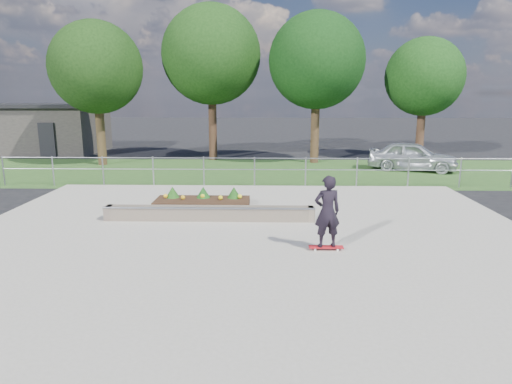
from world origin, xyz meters
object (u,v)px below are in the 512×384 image
(planter_bed, at_px, (203,201))
(parked_car, at_px, (412,156))
(skateboarder, at_px, (327,212))
(grind_ledge, at_px, (209,213))

(planter_bed, xyz_separation_m, parked_car, (9.00, 7.55, 0.45))
(skateboarder, relative_size, parked_car, 0.43)
(grind_ledge, distance_m, parked_car, 12.55)
(parked_car, bearing_deg, grind_ledge, 155.64)
(grind_ledge, relative_size, skateboarder, 3.40)
(grind_ledge, relative_size, parked_car, 1.47)
(parked_car, bearing_deg, planter_bed, 148.77)
(skateboarder, xyz_separation_m, parked_car, (5.56, 11.62, -0.28))
(planter_bed, bearing_deg, skateboarder, -49.75)
(skateboarder, distance_m, parked_car, 12.88)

